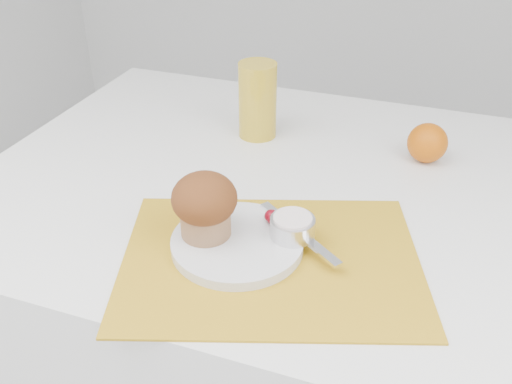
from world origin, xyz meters
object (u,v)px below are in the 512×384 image
(plate, at_px, (237,243))
(orange, at_px, (427,143))
(table, at_px, (312,343))
(juice_glass, at_px, (258,100))
(muffin, at_px, (205,204))

(plate, height_order, orange, orange)
(table, xyz_separation_m, orange, (0.15, 0.15, 0.41))
(juice_glass, relative_size, muffin, 1.53)
(plate, relative_size, muffin, 1.97)
(table, bearing_deg, plate, -110.41)
(juice_glass, distance_m, muffin, 0.36)
(juice_glass, xyz_separation_m, muffin, (0.05, -0.36, -0.00))
(table, xyz_separation_m, juice_glass, (-0.17, 0.15, 0.45))
(plate, bearing_deg, juice_glass, 104.98)
(orange, height_order, muffin, muffin)
(orange, bearing_deg, plate, -122.31)
(plate, relative_size, orange, 2.65)
(orange, xyz_separation_m, juice_glass, (-0.32, -0.01, 0.04))
(table, xyz_separation_m, muffin, (-0.12, -0.21, 0.44))
(table, height_order, orange, orange)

